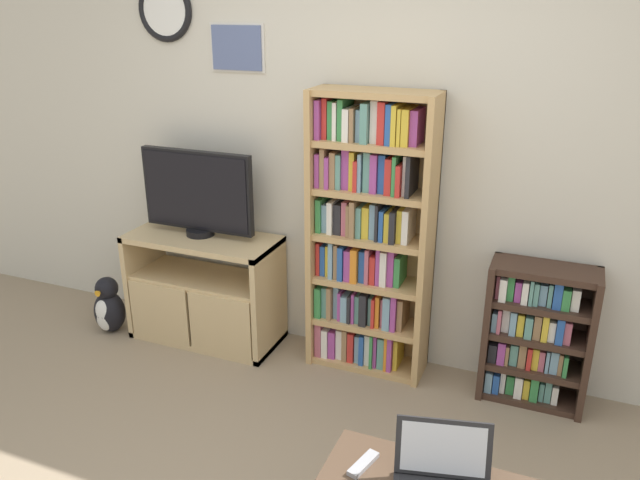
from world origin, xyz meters
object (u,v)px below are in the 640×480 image
Objects in this scene: laptop at (442,476)px; remote_near_laptop at (363,464)px; television at (197,193)px; bookshelf_short at (534,334)px; tv_stand at (204,289)px; penguin_figurine at (108,307)px; bookshelf_tall at (368,237)px.

laptop is 2.41× the size of remote_near_laptop.
television is 2.16m from bookshelf_short.
bookshelf_short reaches higher than tv_stand.
penguin_figurine is (-2.18, 1.11, -0.28)m from remote_near_laptop.
bookshelf_tall is at bearing 9.49° from penguin_figurine.
bookshelf_short reaches higher than penguin_figurine.
bookshelf_short is 1.44m from laptop.
bookshelf_tall is at bearing 3.62° from television.
bookshelf_tall reaches higher than tv_stand.
television is 0.94× the size of bookshelf_short.
bookshelf_short is (2.05, 0.12, 0.04)m from tv_stand.
television is at bearing -25.37° from remote_near_laptop.
laptop reaches higher than remote_near_laptop.
penguin_figurine is at bearing -165.27° from tv_stand.
television is at bearing 19.17° from penguin_figurine.
bookshelf_tall reaches higher than television.
television is 4.57× the size of remote_near_laptop.
tv_stand is 1.29× the size of television.
tv_stand reaches higher than penguin_figurine.
tv_stand is 1.18m from bookshelf_tall.
television is 1.91× the size of penguin_figurine.
television is at bearing 130.70° from laptop.
bookshelf_tall is 10.12× the size of remote_near_laptop.
bookshelf_short is (0.98, 0.01, -0.43)m from bookshelf_tall.
bookshelf_short is (2.07, 0.07, -0.60)m from television.
remote_near_laptop is (0.45, -1.40, -0.37)m from bookshelf_tall.
remote_near_laptop is at bearing -27.04° from penguin_figurine.
television is 1.89× the size of laptop.
laptop is (1.83, -1.30, 0.16)m from tv_stand.
bookshelf_short is at bearing 67.75° from laptop.
laptop is 1.01× the size of penguin_figurine.
bookshelf_tall is at bearing -179.69° from bookshelf_short.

